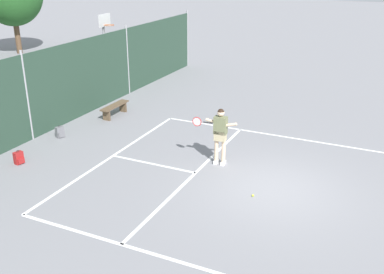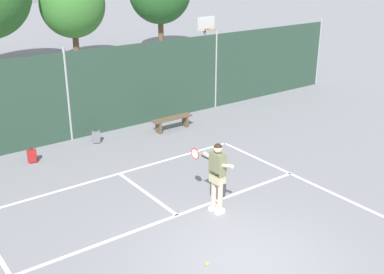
{
  "view_description": "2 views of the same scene",
  "coord_description": "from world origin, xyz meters",
  "px_view_note": "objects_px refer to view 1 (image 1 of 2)",
  "views": [
    {
      "loc": [
        -11.38,
        -2.74,
        6.24
      ],
      "look_at": [
        0.99,
        3.06,
        0.73
      ],
      "focal_mm": 42.44,
      "sensor_mm": 36.0,
      "label": 1
    },
    {
      "loc": [
        -5.87,
        -6.12,
        6.09
      ],
      "look_at": [
        1.0,
        3.2,
        1.65
      ],
      "focal_mm": 44.52,
      "sensor_mm": 36.0,
      "label": 2
    }
  ],
  "objects_px": {
    "basketball_hoop": "(105,40)",
    "courtside_bench": "(115,108)",
    "backpack_red": "(19,158)",
    "backpack_grey": "(60,132)",
    "tennis_ball": "(253,196)",
    "tennis_player": "(220,132)"
  },
  "relations": [
    {
      "from": "tennis_ball",
      "to": "backpack_red",
      "type": "relative_size",
      "value": 0.14
    },
    {
      "from": "basketball_hoop",
      "to": "backpack_red",
      "type": "height_order",
      "value": "basketball_hoop"
    },
    {
      "from": "backpack_red",
      "to": "backpack_grey",
      "type": "distance_m",
      "value": 2.37
    },
    {
      "from": "basketball_hoop",
      "to": "courtside_bench",
      "type": "bearing_deg",
      "value": -141.96
    },
    {
      "from": "tennis_ball",
      "to": "courtside_bench",
      "type": "relative_size",
      "value": 0.04
    },
    {
      "from": "tennis_ball",
      "to": "backpack_red",
      "type": "height_order",
      "value": "backpack_red"
    },
    {
      "from": "basketball_hoop",
      "to": "tennis_ball",
      "type": "xyz_separation_m",
      "value": [
        -8.02,
        -10.39,
        -2.28
      ]
    },
    {
      "from": "backpack_grey",
      "to": "tennis_player",
      "type": "bearing_deg",
      "value": -86.7
    },
    {
      "from": "courtside_bench",
      "to": "backpack_grey",
      "type": "bearing_deg",
      "value": 170.38
    },
    {
      "from": "tennis_ball",
      "to": "backpack_red",
      "type": "xyz_separation_m",
      "value": [
        -1.13,
        7.46,
        0.16
      ]
    },
    {
      "from": "basketball_hoop",
      "to": "courtside_bench",
      "type": "relative_size",
      "value": 2.22
    },
    {
      "from": "backpack_red",
      "to": "courtside_bench",
      "type": "relative_size",
      "value": 0.29
    },
    {
      "from": "courtside_bench",
      "to": "tennis_ball",
      "type": "bearing_deg",
      "value": -119.1
    },
    {
      "from": "backpack_red",
      "to": "tennis_player",
      "type": "bearing_deg",
      "value": -65.05
    },
    {
      "from": "tennis_ball",
      "to": "backpack_red",
      "type": "distance_m",
      "value": 7.55
    },
    {
      "from": "tennis_ball",
      "to": "backpack_grey",
      "type": "xyz_separation_m",
      "value": [
        1.22,
        7.78,
        0.16
      ]
    },
    {
      "from": "tennis_player",
      "to": "backpack_red",
      "type": "bearing_deg",
      "value": 114.95
    },
    {
      "from": "backpack_grey",
      "to": "courtside_bench",
      "type": "distance_m",
      "value": 2.89
    },
    {
      "from": "backpack_grey",
      "to": "backpack_red",
      "type": "bearing_deg",
      "value": -172.13
    },
    {
      "from": "tennis_ball",
      "to": "courtside_bench",
      "type": "bearing_deg",
      "value": 60.9
    },
    {
      "from": "basketball_hoop",
      "to": "tennis_player",
      "type": "height_order",
      "value": "basketball_hoop"
    },
    {
      "from": "basketball_hoop",
      "to": "courtside_bench",
      "type": "distance_m",
      "value": 5.38
    }
  ]
}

